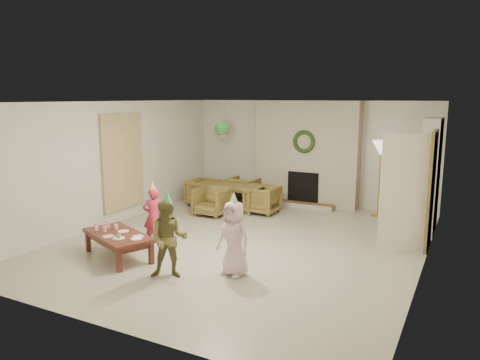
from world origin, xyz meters
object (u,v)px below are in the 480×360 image
Objects in this scene: dining_chair_far at (243,190)px; child_plaid at (169,239)px; coffee_table_top at (118,235)px; dining_chair_left at (203,192)px; child_red at (153,216)px; dining_chair_near at (212,201)px; child_pink at (234,238)px; dining_table at (228,197)px; dining_chair_right at (262,200)px.

child_plaid reaches higher than dining_chair_far.
dining_chair_left is at bearing 123.53° from coffee_table_top.
child_red is 1.60m from child_plaid.
dining_chair_near is 0.62× the size of child_pink.
child_red is at bearing -84.87° from dining_chair_near.
child_pink reaches higher than child_red.
child_pink is at bearing 119.17° from child_red.
dining_table is 0.89m from dining_chair_right.
dining_chair_far is 0.68× the size of child_red.
dining_chair_left is 3.04m from child_red.
dining_table is 2.34× the size of dining_chair_near.
dining_table is at bearing 90.00° from dining_chair_near.
dining_table is 1.45× the size of child_pink.
dining_chair_near is 0.52× the size of coffee_table_top.
dining_chair_left is 0.52× the size of coffee_table_top.
dining_chair_near is 2.21m from child_red.
dining_chair_right is (0.91, 0.67, 0.00)m from dining_chair_near.
child_red is at bearing -86.12° from dining_table.
child_plaid is at bearing 9.48° from coffee_table_top.
child_pink reaches higher than coffee_table_top.
coffee_table_top is at bearing 91.94° from dining_chair_far.
coffee_table_top is at bearing -11.17° from dining_chair_right.
coffee_table_top is 1.15× the size of child_plaid.
child_red is (0.08, -2.90, 0.22)m from dining_table.
child_plaid is 1.04× the size of child_pink.
dining_chair_near is 1.00× the size of dining_chair_left.
dining_chair_left is 0.62× the size of child_pink.
coffee_table_top is at bearing -167.01° from dining_chair_left.
dining_chair_right is 3.80m from coffee_table_top.
dining_chair_far is 4.44m from coffee_table_top.
dining_chair_near reaches higher than dining_table.
child_pink is (2.04, -2.80, 0.24)m from dining_chair_near.
dining_table is 2.34× the size of dining_chair_far.
dining_chair_far is at bearing 125.31° from child_pink.
child_plaid is at bearing -152.17° from dining_chair_left.
dining_table is 2.34× the size of dining_chair_left.
coffee_table_top is at bearing -163.55° from child_pink.
child_plaid reaches higher than child_red.
dining_chair_near is 0.68× the size of child_red.
dining_chair_far and dining_chair_right have the same top height.
dining_chair_left is 4.50m from child_plaid.
coffee_table_top is 1.30× the size of child_red.
dining_table is 0.71m from dining_chair_far.
dining_table reaches higher than coffee_table_top.
child_pink is at bearing -140.11° from dining_chair_left.
dining_chair_left is (-0.71, 0.03, 0.03)m from dining_table.
dining_chair_right reaches higher than dining_table.
dining_chair_left is 0.68× the size of child_red.
dining_chair_near is at bearing -130.60° from child_red.
dining_chair_right is at bearing 68.47° from child_plaid.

